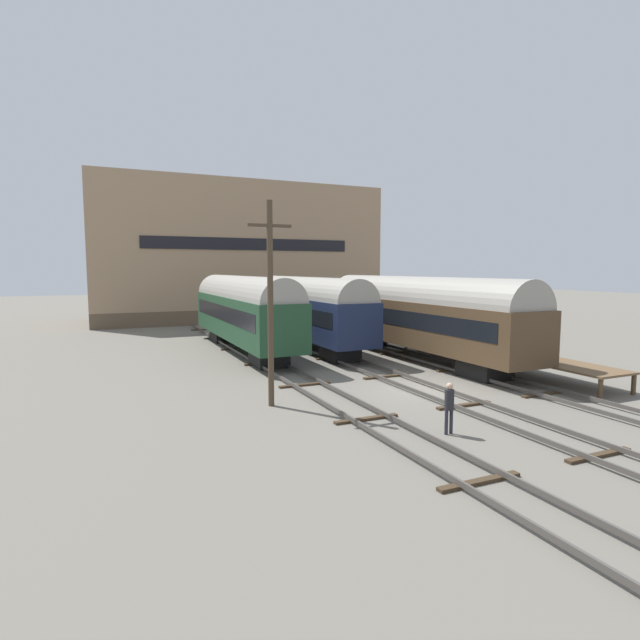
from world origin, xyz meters
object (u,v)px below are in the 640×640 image
Objects in this scene: person_worker at (449,403)px; utility_pole at (270,301)px; bench at (519,344)px; train_car_green at (243,309)px; train_car_brown at (417,313)px; train_car_navy at (309,308)px.

person_worker is 0.21× the size of utility_pole.
bench is 12.23m from person_worker.
train_car_green reaches higher than person_worker.
train_car_navy is (-4.54, 6.48, -0.05)m from train_car_brown.
train_car_navy is 10.82× the size of bench.
train_car_brown is at bearing 59.37° from person_worker.
train_car_navy is 19.12m from person_worker.
bench is 0.79× the size of person_worker.
train_car_green is at bearing 141.98° from train_car_brown.
train_car_green reaches higher than train_car_brown.
train_car_brown is 7.92m from train_car_navy.
train_car_navy is 1.83× the size of utility_pole.
utility_pole is (-14.50, -0.98, 2.80)m from bench.
train_car_navy is at bearing 81.63° from person_worker.
train_car_navy is 14.17m from bench.
person_worker is (-7.31, -12.35, -1.82)m from train_car_brown.
train_car_green is 2.04× the size of utility_pole.
train_car_brown is 11.54m from train_car_green.
utility_pole reaches higher than person_worker.
bench reaches higher than person_worker.
train_car_brown is 6.37m from bench.
train_car_brown is at bearing 117.11° from bench.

